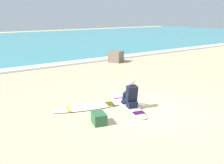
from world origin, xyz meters
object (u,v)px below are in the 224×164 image
object	(u,v)px
beach_bag	(99,118)
surfboard_main	(128,105)
surfboard_spare_near	(88,107)
shoreline_rock	(116,57)
surfer_seated	(131,96)

from	to	relation	value
beach_bag	surfboard_main	bearing A→B (deg)	22.24
surfboard_spare_near	beach_bag	world-z (taller)	beach_bag
shoreline_rock	surfboard_spare_near	bearing A→B (deg)	-132.13
surfboard_main	surfboard_spare_near	world-z (taller)	same
surfer_seated	beach_bag	bearing A→B (deg)	-164.03
surfboard_main	shoreline_rock	bearing A→B (deg)	57.20
surfboard_main	shoreline_rock	xyz separation A→B (m)	(4.33, 6.71, 0.32)
surfboard_main	surfboard_spare_near	distance (m)	1.35
surfboard_main	surfer_seated	size ratio (longest dim) A/B	2.73
surfer_seated	surfboard_spare_near	xyz separation A→B (m)	(-1.16, 0.80, -0.40)
surfboard_main	surfboard_spare_near	bearing A→B (deg)	153.89
surfboard_spare_near	shoreline_rock	world-z (taller)	shoreline_rock
surfboard_spare_near	surfboard_main	bearing A→B (deg)	-26.11
surfboard_spare_near	beach_bag	bearing A→B (deg)	-105.48
surfboard_main	shoreline_rock	size ratio (longest dim) A/B	3.01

